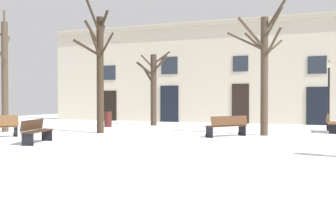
{
  "coord_description": "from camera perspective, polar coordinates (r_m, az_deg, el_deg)",
  "views": [
    {
      "loc": [
        5.96,
        -15.29,
        1.57
      ],
      "look_at": [
        0.0,
        1.75,
        1.29
      ],
      "focal_mm": 39.15,
      "sensor_mm": 36.0,
      "label": 1
    }
  ],
  "objects": [
    {
      "name": "tree_foreground",
      "position": [
        21.99,
        -2.28,
        2.84
      ],
      "size": [
        2.27,
        1.32,
        4.37
      ],
      "color": "#423326",
      "rests_on": "ground"
    },
    {
      "name": "tree_right_of_center",
      "position": [
        16.49,
        14.72,
        5.51
      ],
      "size": [
        2.56,
        1.66,
        5.77
      ],
      "color": "#4C3D2D",
      "rests_on": "ground"
    },
    {
      "name": "bench_near_center_tree",
      "position": [
        15.58,
        9.21,
        -3.2
      ],
      "size": [
        1.6,
        1.75,
        0.88
      ],
      "rotation": [
        0.0,
        0.0,
        4.0
      ],
      "color": "#51331E",
      "rests_on": "ground"
    },
    {
      "name": "litter_bin",
      "position": [
        21.1,
        -9.32,
        -2.13
      ],
      "size": [
        0.45,
        0.45,
        0.92
      ],
      "color": "#4C1E19",
      "rests_on": "ground"
    },
    {
      "name": "ground_plane",
      "position": [
        16.48,
        -2.02,
        -4.58
      ],
      "size": [
        36.97,
        36.97,
        0.0
      ],
      "primitive_type": "plane",
      "color": "white"
    },
    {
      "name": "tree_left_of_center",
      "position": [
        17.34,
        -10.62,
        5.68
      ],
      "size": [
        2.17,
        1.96,
        6.08
      ],
      "color": "#382B1E",
      "rests_on": "ground"
    },
    {
      "name": "streetlamp",
      "position": [
        22.08,
        23.75,
        2.68
      ],
      "size": [
        0.3,
        0.3,
        3.74
      ],
      "color": "black",
      "rests_on": "ground"
    },
    {
      "name": "tree_center",
      "position": [
        19.5,
        -24.1,
        4.62
      ],
      "size": [
        1.92,
        1.71,
        6.09
      ],
      "color": "#4C3D2D",
      "rests_on": "ground"
    },
    {
      "name": "bench_back_to_back_left",
      "position": [
        13.95,
        -19.82,
        -3.82
      ],
      "size": [
        0.83,
        1.71,
        0.85
      ],
      "rotation": [
        0.0,
        0.0,
        1.8
      ],
      "color": "#3D2819",
      "rests_on": "ground"
    },
    {
      "name": "bench_far_corner",
      "position": [
        19.08,
        23.98,
        -2.53
      ],
      "size": [
        0.49,
        1.8,
        0.87
      ],
      "rotation": [
        0.0,
        0.0,
        1.55
      ],
      "color": "brown",
      "rests_on": "ground"
    },
    {
      "name": "building_facade",
      "position": [
        25.05,
        5.47,
        5.27
      ],
      "size": [
        23.11,
        0.6,
        6.87
      ],
      "color": "beige",
      "rests_on": "ground"
    }
  ]
}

